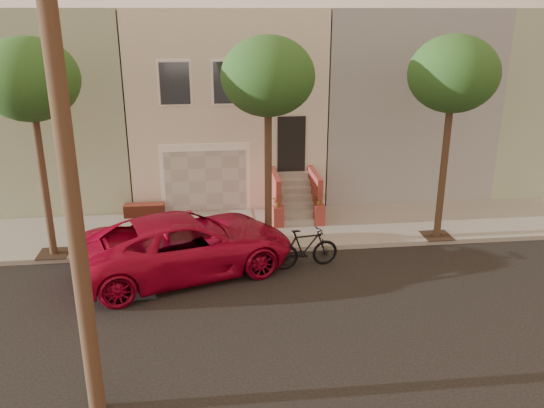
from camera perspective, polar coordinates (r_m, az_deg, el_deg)
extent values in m
plane|color=black|center=(13.98, -2.71, -11.10)|extent=(90.00, 90.00, 0.00)
cube|color=#9C9A8E|center=(18.76, -3.91, -2.68)|extent=(40.00, 3.70, 0.15)
cube|color=beige|center=(23.51, -4.87, 10.80)|extent=(7.00, 8.00, 7.00)
cube|color=#93A384|center=(24.26, -21.38, 9.84)|extent=(6.50, 8.00, 7.00)
cube|color=gray|center=(24.69, 11.40, 10.90)|extent=(6.50, 8.00, 7.00)
cube|color=#93A384|center=(27.39, 24.67, 10.34)|extent=(6.50, 8.00, 7.00)
cube|color=white|center=(20.08, -6.84, 2.71)|extent=(3.20, 0.12, 2.50)
cube|color=#B8B7B3|center=(20.05, -6.83, 2.39)|extent=(2.90, 0.06, 2.20)
cube|color=#9C9A8E|center=(18.71, -6.67, -2.55)|extent=(3.20, 3.70, 0.02)
cube|color=brown|center=(20.23, -12.96, -0.60)|extent=(1.40, 0.45, 0.44)
cube|color=black|center=(19.96, 2.01, 6.15)|extent=(1.00, 0.06, 2.00)
cube|color=#3F4751|center=(19.39, -9.96, 12.10)|extent=(1.00, 0.06, 1.40)
cube|color=white|center=(19.41, -9.95, 12.10)|extent=(1.15, 0.05, 1.55)
cube|color=#3F4751|center=(19.37, -4.51, 12.31)|extent=(1.00, 0.06, 1.40)
cube|color=white|center=(19.39, -4.52, 12.32)|extent=(1.15, 0.05, 1.55)
cube|color=#3F4751|center=(19.53, 0.90, 12.42)|extent=(1.00, 0.06, 1.40)
cube|color=white|center=(19.55, 0.89, 12.43)|extent=(1.15, 0.05, 1.55)
cube|color=#9C9A8E|center=(18.94, 2.74, -1.87)|extent=(1.20, 0.28, 0.20)
cube|color=#9C9A8E|center=(19.13, 2.61, -1.01)|extent=(1.20, 0.28, 0.20)
cube|color=#9C9A8E|center=(19.32, 2.49, -0.17)|extent=(1.20, 0.28, 0.20)
cube|color=#9C9A8E|center=(19.52, 2.37, 0.65)|extent=(1.20, 0.28, 0.20)
cube|color=#9C9A8E|center=(19.72, 2.25, 1.46)|extent=(1.20, 0.28, 0.20)
cube|color=#9C9A8E|center=(19.92, 2.13, 2.25)|extent=(1.20, 0.28, 0.20)
cube|color=#9C9A8E|center=(20.13, 2.02, 3.03)|extent=(1.20, 0.28, 0.20)
cube|color=brown|center=(19.39, 0.33, 0.86)|extent=(0.18, 1.96, 1.60)
cube|color=brown|center=(19.61, 4.39, 1.01)|extent=(0.18, 1.96, 1.60)
cube|color=brown|center=(18.72, 0.66, -1.29)|extent=(0.35, 0.35, 0.70)
imported|color=#1B4819|center=(18.53, 0.66, 0.38)|extent=(0.40, 0.35, 0.45)
cube|color=brown|center=(18.94, 4.86, -1.11)|extent=(0.35, 0.35, 0.70)
imported|color=#1B4819|center=(18.75, 4.91, 0.54)|extent=(0.41, 0.35, 0.45)
cube|color=#2D2116|center=(18.01, -21.47, -4.73)|extent=(0.90, 0.90, 0.02)
cylinder|color=#362218|center=(17.31, -22.30, 1.63)|extent=(0.22, 0.22, 4.20)
ellipsoid|color=#1B4819|center=(16.73, -23.63, 11.64)|extent=(2.70, 2.57, 2.29)
cube|color=#2D2116|center=(17.46, -0.37, -4.06)|extent=(0.90, 0.90, 0.02)
cylinder|color=#362218|center=(16.75, -0.39, 2.54)|extent=(0.22, 0.22, 4.20)
ellipsoid|color=#1B4819|center=(16.14, -0.41, 12.97)|extent=(2.70, 2.57, 2.29)
cube|color=#2D2116|center=(18.83, 16.53, -3.12)|extent=(0.90, 0.90, 0.02)
cylinder|color=#362218|center=(18.17, 17.14, 3.01)|extent=(0.22, 0.22, 4.20)
ellipsoid|color=#1B4819|center=(17.62, 18.13, 12.58)|extent=(2.70, 2.57, 2.29)
cylinder|color=#453120|center=(9.35, -20.45, 5.36)|extent=(0.30, 0.30, 10.00)
imported|color=#A50828|center=(15.82, -8.86, -4.13)|extent=(6.67, 4.55, 1.70)
imported|color=black|center=(16.06, 3.45, -4.54)|extent=(2.04, 0.87, 1.18)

